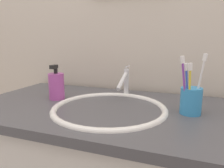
# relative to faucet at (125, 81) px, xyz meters

# --- Properties ---
(tiled_wall_back) EXTENTS (2.32, 0.04, 2.40)m
(tiled_wall_back) POSITION_rel_faucet_xyz_m (-0.01, 0.16, 0.21)
(tiled_wall_back) COLOR beige
(tiled_wall_back) RESTS_ON ground
(sink_basin) EXTENTS (0.43, 0.43, 0.10)m
(sink_basin) POSITION_rel_faucet_xyz_m (-0.00, -0.20, -0.11)
(sink_basin) COLOR white
(sink_basin) RESTS_ON vanity_counter
(faucet) EXTENTS (0.02, 0.17, 0.14)m
(faucet) POSITION_rel_faucet_xyz_m (0.00, 0.00, 0.00)
(faucet) COLOR silver
(faucet) RESTS_ON sink_basin
(toothbrush_cup) EXTENTS (0.07, 0.07, 0.09)m
(toothbrush_cup) POSITION_rel_faucet_xyz_m (0.29, -0.15, -0.02)
(toothbrush_cup) COLOR #338CCC
(toothbrush_cup) RESTS_ON vanity_counter
(toothbrush_blue) EXTENTS (0.03, 0.03, 0.18)m
(toothbrush_blue) POSITION_rel_faucet_xyz_m (0.27, -0.18, 0.03)
(toothbrush_blue) COLOR blue
(toothbrush_blue) RESTS_ON toothbrush_cup
(toothbrush_purple) EXTENTS (0.04, 0.03, 0.20)m
(toothbrush_purple) POSITION_rel_faucet_xyz_m (0.26, -0.18, 0.05)
(toothbrush_purple) COLOR purple
(toothbrush_purple) RESTS_ON toothbrush_cup
(toothbrush_white) EXTENTS (0.04, 0.02, 0.21)m
(toothbrush_white) POSITION_rel_faucet_xyz_m (0.31, -0.16, 0.05)
(toothbrush_white) COLOR white
(toothbrush_white) RESTS_ON toothbrush_cup
(toothbrush_yellow) EXTENTS (0.02, 0.02, 0.18)m
(toothbrush_yellow) POSITION_rel_faucet_xyz_m (0.28, -0.18, 0.03)
(toothbrush_yellow) COLOR yellow
(toothbrush_yellow) RESTS_ON toothbrush_cup
(soap_dispenser) EXTENTS (0.07, 0.07, 0.15)m
(soap_dispenser) POSITION_rel_faucet_xyz_m (-0.27, -0.15, -0.01)
(soap_dispenser) COLOR #B24CA5
(soap_dispenser) RESTS_ON vanity_counter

